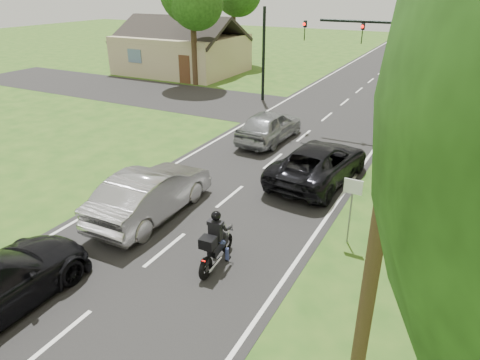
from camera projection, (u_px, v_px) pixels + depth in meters
name	position (u px, v px, depth m)	size (l,w,h in m)	color
ground	(165.00, 250.00, 12.82)	(140.00, 140.00, 0.00)	#254E16
road	(290.00, 147.00, 20.86)	(8.00, 100.00, 0.01)	black
cross_road	(327.00, 117.00, 25.68)	(60.00, 7.00, 0.01)	black
motorcycle_rider	(216.00, 245.00, 11.85)	(0.58, 2.00, 1.72)	black
dark_suv	(319.00, 163.00, 17.06)	(2.54, 5.50, 1.53)	black
silver_sedan	(151.00, 193.00, 14.41)	(1.77, 5.07, 1.67)	#A6A5AA
silver_suv	(270.00, 126.00, 21.42)	(1.88, 4.67, 1.59)	gray
traffic_signal	(388.00, 54.00, 20.93)	(6.38, 0.44, 6.00)	black
signal_pole_far	(264.00, 55.00, 28.25)	(0.20, 0.20, 6.00)	black
utility_pole_near	(392.00, 142.00, 6.46)	(1.60, 0.28, 10.00)	#4F3D24
utility_pole_far	(464.00, 24.00, 25.76)	(1.60, 0.28, 10.00)	#4F3D24
sign_white	(352.00, 196.00, 12.55)	(0.55, 0.07, 2.12)	slate
sign_green	(403.00, 125.00, 18.90)	(0.55, 0.07, 2.12)	slate
house	(182.00, 52.00, 38.17)	(10.20, 8.00, 4.84)	tan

